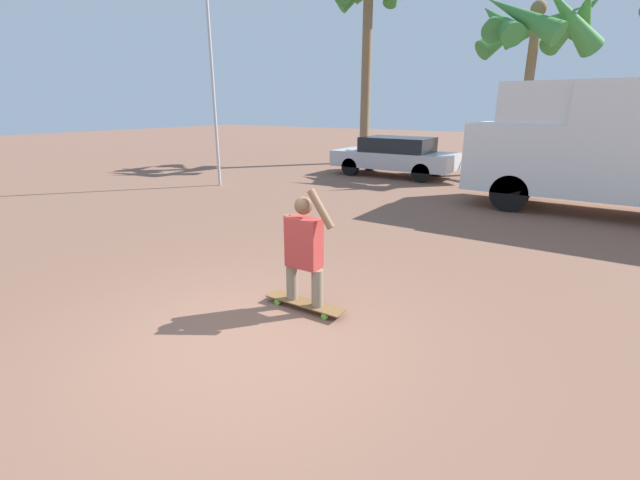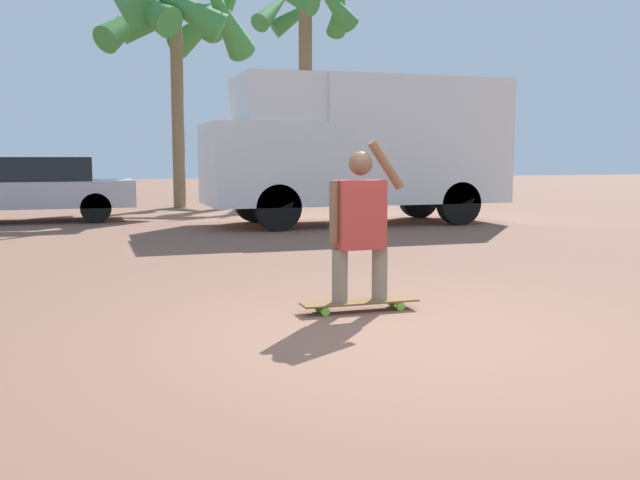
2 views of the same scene
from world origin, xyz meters
TOP-DOWN VIEW (x-y plane):
  - ground_plane at (0.00, 0.00)m, footprint 80.00×80.00m
  - skateboard at (0.09, 0.97)m, footprint 1.07×0.23m
  - person_skateboarder at (0.09, 0.97)m, footprint 0.70×0.22m
  - camper_van at (3.16, 8.81)m, footprint 6.08×2.12m
  - parked_car_silver at (-3.32, 11.37)m, footprint 4.30×1.78m
  - palm_tree_near_van at (4.85, 18.09)m, footprint 3.56×3.72m
  - palm_tree_center_background at (0.18, 14.69)m, footprint 4.52×4.42m

SIDE VIEW (x-z plane):
  - ground_plane at x=0.00m, z-range 0.00..0.00m
  - skateboard at x=0.09m, z-range 0.03..0.12m
  - parked_car_silver at x=-3.32m, z-range 0.04..1.41m
  - person_skateboarder at x=0.09m, z-range 0.11..1.54m
  - camper_van at x=3.16m, z-range 0.15..3.08m
  - palm_tree_center_background at x=0.18m, z-range 2.00..8.21m
  - palm_tree_near_van at x=4.85m, z-range 2.13..9.37m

